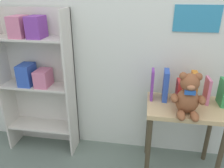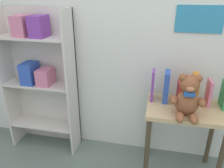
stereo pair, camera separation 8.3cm
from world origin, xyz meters
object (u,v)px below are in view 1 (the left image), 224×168
(display_table, at_px, (184,118))
(book_standing_orange, at_px, (194,87))
(teddy_bear, at_px, (189,96))
(book_standing_purple, at_px, (152,84))
(book_standing_blue, at_px, (166,85))
(book_standing_pink, at_px, (207,90))
(bookshelf_side, at_px, (38,75))
(book_standing_red, at_px, (179,91))
(book_standing_green, at_px, (223,92))

(display_table, distance_m, book_standing_orange, 0.27)
(teddy_bear, relative_size, book_standing_purple, 1.25)
(book_standing_blue, distance_m, book_standing_pink, 0.33)
(teddy_bear, distance_m, book_standing_blue, 0.26)
(bookshelf_side, relative_size, book_standing_purple, 5.36)
(book_standing_red, bearing_deg, book_standing_purple, 176.53)
(book_standing_orange, bearing_deg, book_standing_green, -3.18)
(book_standing_red, bearing_deg, book_standing_blue, 171.64)
(book_standing_purple, xyz_separation_m, book_standing_pink, (0.44, 0.00, -0.02))
(teddy_bear, distance_m, book_standing_green, 0.35)
(book_standing_green, bearing_deg, book_standing_purple, 177.45)
(teddy_bear, relative_size, book_standing_blue, 1.26)
(book_standing_purple, height_order, book_standing_blue, book_standing_purple)
(book_standing_blue, bearing_deg, bookshelf_side, 178.18)
(book_standing_red, bearing_deg, book_standing_orange, 5.02)
(bookshelf_side, distance_m, display_table, 1.36)
(book_standing_blue, relative_size, book_standing_green, 1.19)
(teddy_bear, bearing_deg, display_table, 81.24)
(book_standing_red, distance_m, book_standing_green, 0.33)
(book_standing_purple, bearing_deg, bookshelf_side, 175.45)
(book_standing_blue, relative_size, book_standing_pink, 1.21)
(display_table, bearing_deg, book_standing_blue, 152.25)
(display_table, xyz_separation_m, book_standing_purple, (-0.27, 0.08, 0.25))
(book_standing_purple, relative_size, book_standing_red, 1.40)
(book_standing_orange, bearing_deg, display_table, -122.26)
(book_standing_green, bearing_deg, book_standing_blue, 176.48)
(bookshelf_side, bearing_deg, book_standing_orange, -3.10)
(bookshelf_side, height_order, book_standing_orange, bookshelf_side)
(book_standing_purple, bearing_deg, book_standing_orange, -0.33)
(bookshelf_side, relative_size, book_standing_pink, 6.55)
(teddy_bear, xyz_separation_m, book_standing_red, (-0.04, 0.20, -0.05))
(book_standing_purple, relative_size, book_standing_blue, 1.01)
(book_standing_green, bearing_deg, bookshelf_side, 175.85)
(book_standing_red, bearing_deg, bookshelf_side, 175.38)
(display_table, height_order, book_standing_green, book_standing_green)
(book_standing_green, bearing_deg, book_standing_red, 178.15)
(bookshelf_side, relative_size, book_standing_orange, 5.49)
(book_standing_blue, relative_size, book_standing_red, 1.39)
(book_standing_blue, xyz_separation_m, book_standing_pink, (0.33, 0.00, -0.02))
(book_standing_purple, height_order, book_standing_green, book_standing_purple)
(book_standing_orange, bearing_deg, book_standing_red, -173.03)
(book_standing_blue, bearing_deg, book_standing_green, -0.96)
(book_standing_blue, xyz_separation_m, book_standing_green, (0.44, -0.02, -0.02))
(bookshelf_side, bearing_deg, book_standing_purple, -4.10)
(book_standing_blue, height_order, book_standing_green, book_standing_blue)
(book_standing_purple, height_order, book_standing_red, book_standing_purple)
(book_standing_pink, bearing_deg, display_table, -153.32)
(display_table, bearing_deg, book_standing_red, 127.32)
(book_standing_blue, distance_m, book_standing_green, 0.44)
(bookshelf_side, distance_m, book_standing_red, 1.28)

